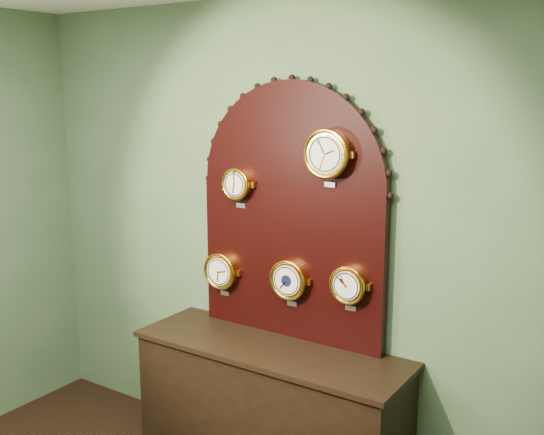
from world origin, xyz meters
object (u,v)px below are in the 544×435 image
Objects in this scene: roman_clock at (237,184)px; tide_clock at (349,285)px; arabic_clock at (327,154)px; shop_counter at (270,415)px; barometer at (289,279)px; display_board at (291,204)px; hygrometer at (221,271)px.

roman_clock is 0.92× the size of tide_clock.
shop_counter is at bearing -150.43° from arabic_clock.
arabic_clock is at bearing -0.15° from barometer.
arabic_clock reaches higher than roman_clock.
roman_clock is at bearing 179.79° from barometer.
display_board is 5.74× the size of tide_clock.
shop_counter is 0.81m from barometer.
roman_clock is at bearing 155.24° from shop_counter.
tide_clock reaches higher than hygrometer.
hygrometer reaches higher than shop_counter.
shop_counter is at bearing -18.22° from hygrometer.
display_board is 6.23× the size of roman_clock.
shop_counter is at bearing -159.56° from tide_clock.
tide_clock is (0.38, 0.00, 0.04)m from barometer.
display_board is at bearing 165.85° from arabic_clock.
barometer reaches higher than shop_counter.
hygrometer is at bearing 161.78° from shop_counter.
tide_clock is at bearing 0.11° from barometer.
tide_clock reaches higher than barometer.
barometer is (0.50, -0.00, 0.03)m from hygrometer.
roman_clock is at bearing 179.96° from tide_clock.
display_board reaches higher than shop_counter.
roman_clock is (-0.33, -0.07, 0.10)m from display_board.
shop_counter is at bearing -101.60° from barometer.
hygrometer is (-0.73, 0.00, -0.77)m from arabic_clock.
hygrometer is 1.07× the size of tide_clock.
hygrometer is (-0.47, 0.15, 0.77)m from shop_counter.
arabic_clock reaches higher than hygrometer.
arabic_clock reaches higher than tide_clock.
tide_clock is at bearing 0.03° from hygrometer.
display_board reaches higher than roman_clock.
hygrometer is 0.50m from barometer.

